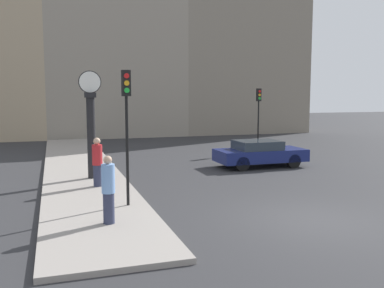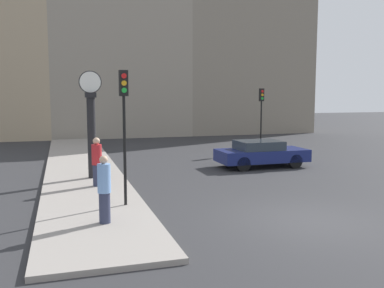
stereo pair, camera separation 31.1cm
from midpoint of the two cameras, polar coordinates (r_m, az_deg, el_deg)
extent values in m
plane|color=#2D2D30|center=(12.46, 14.65, -9.76)|extent=(120.00, 120.00, 0.00)
cube|color=gray|center=(20.87, -15.17, -2.98)|extent=(3.14, 25.10, 0.13)
cube|color=gray|center=(36.65, -10.43, 11.63)|extent=(11.12, 5.00, 13.47)
cube|color=gray|center=(40.07, 6.33, 14.70)|extent=(11.55, 5.00, 18.24)
cube|color=navy|center=(20.78, 8.68, -1.46)|extent=(4.29, 1.85, 0.57)
cube|color=#2D3842|center=(20.65, 8.28, -0.12)|extent=(2.06, 1.66, 0.42)
cylinder|color=black|center=(22.15, 10.80, -1.63)|extent=(0.67, 0.22, 0.67)
cylinder|color=black|center=(20.75, 12.97, -2.23)|extent=(0.67, 0.22, 0.67)
cylinder|color=black|center=(21.00, 4.42, -1.97)|extent=(0.67, 0.22, 0.67)
cylinder|color=black|center=(19.53, 6.25, -2.65)|extent=(0.67, 0.22, 0.67)
cylinder|color=black|center=(12.92, -9.31, -0.98)|extent=(0.09, 0.09, 3.28)
cube|color=black|center=(12.82, -9.48, 8.01)|extent=(0.26, 0.20, 0.76)
cylinder|color=red|center=(12.71, -9.42, 8.96)|extent=(0.15, 0.04, 0.15)
cylinder|color=orange|center=(12.70, -9.40, 8.02)|extent=(0.15, 0.04, 0.15)
cylinder|color=green|center=(12.70, -9.38, 7.08)|extent=(0.15, 0.04, 0.15)
cylinder|color=black|center=(26.07, 8.48, 2.29)|extent=(0.09, 0.09, 3.06)
cube|color=black|center=(26.00, 8.55, 6.50)|extent=(0.26, 0.20, 0.76)
cylinder|color=red|center=(25.89, 8.68, 6.96)|extent=(0.15, 0.04, 0.15)
cylinder|color=orange|center=(25.89, 8.67, 6.50)|extent=(0.15, 0.04, 0.15)
cylinder|color=green|center=(25.89, 8.66, 6.03)|extent=(0.15, 0.04, 0.15)
cylinder|color=black|center=(17.47, -13.77, 0.76)|extent=(0.33, 0.33, 3.21)
cube|color=black|center=(17.39, -13.93, 6.36)|extent=(0.43, 0.43, 0.20)
cylinder|color=black|center=(17.40, -13.98, 8.03)|extent=(0.88, 0.04, 0.88)
cylinder|color=white|center=(17.40, -13.98, 8.03)|extent=(0.82, 0.06, 0.82)
cylinder|color=#2D334C|center=(11.43, -11.81, -8.37)|extent=(0.29, 0.29, 0.81)
cylinder|color=#729ED8|center=(11.25, -11.90, -4.54)|extent=(0.34, 0.34, 0.75)
sphere|color=tan|center=(11.17, -11.96, -2.10)|extent=(0.22, 0.22, 0.22)
cylinder|color=#2D334C|center=(16.00, -13.00, -4.12)|extent=(0.31, 0.31, 0.79)
cylinder|color=red|center=(15.88, -13.08, -1.42)|extent=(0.37, 0.37, 0.74)
sphere|color=tan|center=(15.82, -13.12, 0.36)|extent=(0.25, 0.25, 0.25)
camera|label=1|loc=(0.16, -90.52, -0.06)|focal=40.00mm
camera|label=2|loc=(0.16, 89.48, 0.06)|focal=40.00mm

